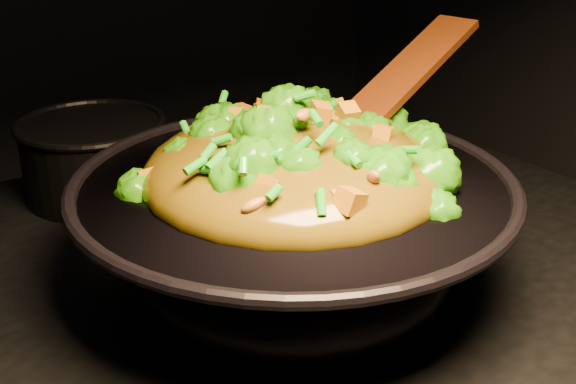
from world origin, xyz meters
TOP-DOWN VIEW (x-y plane):
  - wok at (0.06, -0.06)m, footprint 0.58×0.58m
  - stir_fry at (0.07, -0.05)m, footprint 0.40×0.40m
  - spatula at (0.20, -0.04)m, footprint 0.35×0.13m
  - back_pot at (-0.02, 0.32)m, footprint 0.21×0.21m

SIDE VIEW (x-z plane):
  - back_pot at x=-0.02m, z-range 0.90..1.02m
  - wok at x=0.06m, z-range 0.90..1.03m
  - stir_fry at x=0.07m, z-range 1.03..1.14m
  - spatula at x=0.20m, z-range 1.02..1.17m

